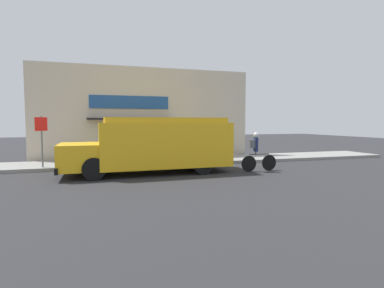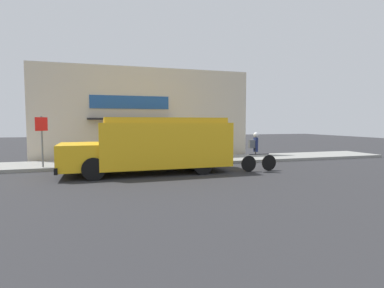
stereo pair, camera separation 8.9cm
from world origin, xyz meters
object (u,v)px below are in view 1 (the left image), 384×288
at_px(cyclist, 257,153).
at_px(stop_sign_post, 42,133).
at_px(school_bus, 155,144).
at_px(trash_bin, 191,149).

distance_m(cyclist, stop_sign_post, 9.56).
relative_size(school_bus, cyclist, 4.05).
height_order(cyclist, trash_bin, cyclist).
bearing_deg(school_bus, cyclist, -13.12).
relative_size(cyclist, stop_sign_post, 0.76).
distance_m(school_bus, trash_bin, 4.75).
bearing_deg(stop_sign_post, trash_bin, 14.19).
xyz_separation_m(cyclist, trash_bin, (-1.59, 4.76, -0.22)).
bearing_deg(stop_sign_post, cyclist, -17.57).
xyz_separation_m(school_bus, stop_sign_post, (-4.72, 1.92, 0.45)).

